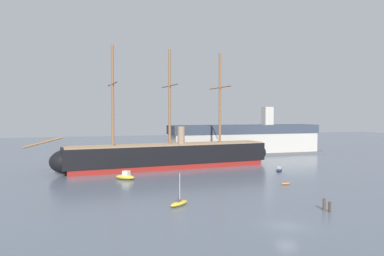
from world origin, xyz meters
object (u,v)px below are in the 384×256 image
(dinghy_mid_right, at_px, (286,184))
(dockside_warehouse_right, at_px, (245,140))
(seagull_in_flight, at_px, (213,138))
(sailboat_foreground_left, at_px, (179,203))
(mooring_piling_left_pair, at_px, (330,207))
(motorboat_alongside_stern, at_px, (279,170))
(mooring_piling_nearest, at_px, (324,205))
(sailboat_far_left, at_px, (73,167))
(motorboat_alongside_bow, at_px, (125,176))
(tall_ship, at_px, (170,155))
(sailboat_distant_centre, at_px, (168,160))

(dinghy_mid_right, bearing_deg, dockside_warehouse_right, 72.46)
(seagull_in_flight, bearing_deg, dockside_warehouse_right, 57.81)
(sailboat_foreground_left, xyz_separation_m, mooring_piling_left_pair, (19.34, -9.86, 0.32))
(motorboat_alongside_stern, xyz_separation_m, seagull_in_flight, (-21.71, -11.73, 8.97))
(motorboat_alongside_stern, bearing_deg, mooring_piling_nearest, -111.25)
(sailboat_far_left, distance_m, mooring_piling_nearest, 62.56)
(motorboat_alongside_bow, bearing_deg, sailboat_foreground_left, -78.58)
(mooring_piling_left_pair, bearing_deg, seagull_in_flight, 112.19)
(motorboat_alongside_stern, relative_size, seagull_in_flight, 2.20)
(tall_ship, height_order, mooring_piling_nearest, tall_ship)
(dockside_warehouse_right, bearing_deg, mooring_piling_nearest, -107.14)
(sailboat_foreground_left, distance_m, dockside_warehouse_right, 72.95)
(tall_ship, height_order, seagull_in_flight, tall_ship)
(motorboat_alongside_bow, xyz_separation_m, dockside_warehouse_right, (45.57, 35.73, 4.50))
(sailboat_far_left, relative_size, mooring_piling_left_pair, 3.79)
(dockside_warehouse_right, distance_m, seagull_in_flight, 57.01)
(sailboat_far_left, relative_size, dockside_warehouse_right, 0.10)
(mooring_piling_left_pair, xyz_separation_m, seagull_in_flight, (-9.05, 22.18, 8.66))
(motorboat_alongside_bow, height_order, sailboat_distant_centre, sailboat_distant_centre)
(dinghy_mid_right, xyz_separation_m, sailboat_far_left, (-40.22, 33.67, 0.25))
(sailboat_foreground_left, distance_m, dinghy_mid_right, 26.17)
(sailboat_foreground_left, height_order, motorboat_alongside_stern, sailboat_foreground_left)
(tall_ship, height_order, dinghy_mid_right, tall_ship)
(tall_ship, bearing_deg, dinghy_mid_right, -59.57)
(sailboat_distant_centre, bearing_deg, dinghy_mid_right, -71.64)
(mooring_piling_nearest, relative_size, mooring_piling_left_pair, 1.14)
(dockside_warehouse_right, bearing_deg, motorboat_alongside_stern, -103.27)
(dinghy_mid_right, xyz_separation_m, motorboat_alongside_bow, (-29.43, 15.34, 0.44))
(sailboat_foreground_left, height_order, mooring_piling_nearest, sailboat_foreground_left)
(sailboat_distant_centre, bearing_deg, motorboat_alongside_bow, -121.50)
(sailboat_far_left, height_order, sailboat_distant_centre, sailboat_distant_centre)
(sailboat_far_left, bearing_deg, motorboat_alongside_bow, -59.52)
(tall_ship, distance_m, mooring_piling_left_pair, 48.70)
(motorboat_alongside_bow, xyz_separation_m, sailboat_far_left, (-10.79, 18.33, -0.19))
(sailboat_foreground_left, distance_m, sailboat_far_left, 45.84)
(motorboat_alongside_bow, distance_m, seagull_in_flight, 21.53)
(sailboat_foreground_left, xyz_separation_m, mooring_piling_nearest, (19.22, -8.81, 0.42))
(sailboat_far_left, bearing_deg, tall_ship, -13.30)
(sailboat_far_left, relative_size, mooring_piling_nearest, 3.32)
(sailboat_far_left, bearing_deg, motorboat_alongside_stern, -21.67)
(motorboat_alongside_bow, bearing_deg, dockside_warehouse_right, 38.10)
(sailboat_far_left, xyz_separation_m, seagull_in_flight, (26.08, -30.72, 8.93))
(dockside_warehouse_right, height_order, seagull_in_flight, dockside_warehouse_right)
(sailboat_foreground_left, relative_size, dockside_warehouse_right, 0.09)
(tall_ship, bearing_deg, motorboat_alongside_bow, -135.52)
(sailboat_distant_centre, bearing_deg, sailboat_far_left, -164.38)
(dockside_warehouse_right, bearing_deg, mooring_piling_left_pair, -106.81)
(sailboat_distant_centre, relative_size, mooring_piling_left_pair, 4.05)
(sailboat_distant_centre, distance_m, dockside_warehouse_right, 31.75)
(tall_ship, height_order, sailboat_far_left, tall_ship)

